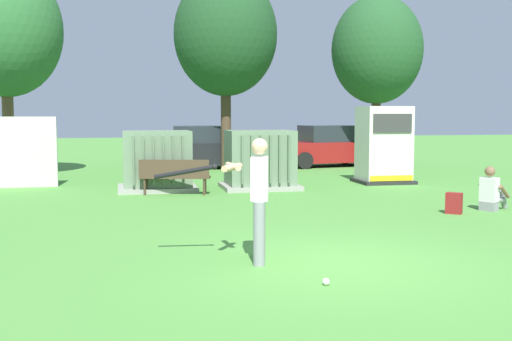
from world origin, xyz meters
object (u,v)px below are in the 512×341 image
(park_bench, at_px, (175,174))
(sports_ball, at_px, (326,282))
(transformer_mid_west, at_px, (260,160))
(generator_enclosure, at_px, (384,145))
(backpack, at_px, (454,203))
(parked_car_left_of_center, at_px, (327,147))
(batter, at_px, (255,193))
(parked_car_leftmost, at_px, (199,148))
(seated_spectator, at_px, (491,193))
(transformer_west, at_px, (157,161))

(park_bench, distance_m, sports_ball, 9.03)
(transformer_mid_west, bearing_deg, generator_enclosure, 9.64)
(sports_ball, height_order, backpack, backpack)
(sports_ball, xyz_separation_m, parked_car_left_of_center, (5.48, 16.63, 0.71))
(batter, distance_m, sports_ball, 1.78)
(parked_car_leftmost, distance_m, parked_car_left_of_center, 5.09)
(batter, xyz_separation_m, parked_car_leftmost, (0.99, 15.42, -0.22))
(sports_ball, relative_size, seated_spectator, 0.09)
(transformer_mid_west, height_order, park_bench, transformer_mid_west)
(transformer_west, distance_m, park_bench, 1.18)
(backpack, xyz_separation_m, parked_car_leftmost, (-3.94, 12.11, 0.54))
(generator_enclosure, distance_m, seated_spectator, 5.60)
(transformer_mid_west, bearing_deg, sports_ball, -97.51)
(seated_spectator, xyz_separation_m, parked_car_leftmost, (-4.97, 11.85, 0.38))
(transformer_mid_west, distance_m, batter, 8.66)
(transformer_mid_west, bearing_deg, park_bench, -159.73)
(batter, distance_m, seated_spectator, 6.97)
(transformer_mid_west, distance_m, parked_car_left_of_center, 7.97)
(batter, height_order, parked_car_leftmost, batter)
(sports_ball, xyz_separation_m, parked_car_leftmost, (0.40, 16.82, 0.71))
(sports_ball, bearing_deg, park_bench, 97.21)
(park_bench, bearing_deg, sports_ball, -82.79)
(park_bench, relative_size, seated_spectator, 1.91)
(batter, relative_size, seated_spectator, 1.81)
(generator_enclosure, xyz_separation_m, sports_ball, (-5.26, -10.52, -1.09))
(transformer_west, height_order, park_bench, transformer_west)
(park_bench, height_order, parked_car_leftmost, parked_car_leftmost)
(sports_ball, bearing_deg, seated_spectator, 42.80)
(generator_enclosure, distance_m, parked_car_left_of_center, 6.13)
(transformer_west, height_order, parked_car_left_of_center, same)
(seated_spectator, xyz_separation_m, parked_car_left_of_center, (0.12, 11.67, 0.38))
(generator_enclosure, relative_size, batter, 1.32)
(transformer_west, height_order, batter, batter)
(backpack, bearing_deg, sports_ball, -132.67)
(transformer_west, height_order, generator_enclosure, generator_enclosure)
(sports_ball, distance_m, parked_car_left_of_center, 17.53)
(backpack, bearing_deg, batter, -146.09)
(park_bench, bearing_deg, parked_car_left_of_center, 49.30)
(park_bench, height_order, seated_spectator, seated_spectator)
(backpack, bearing_deg, seated_spectator, 14.14)
(transformer_west, height_order, transformer_mid_west, same)
(generator_enclosure, height_order, seated_spectator, generator_enclosure)
(transformer_west, xyz_separation_m, backpack, (5.86, -5.33, -0.57))
(transformer_mid_west, xyz_separation_m, parked_car_leftmost, (-0.90, 6.97, -0.04))
(park_bench, distance_m, parked_car_left_of_center, 10.14)
(parked_car_left_of_center, bearing_deg, backpack, -95.45)
(transformer_mid_west, relative_size, backpack, 4.77)
(park_bench, height_order, parked_car_left_of_center, parked_car_left_of_center)
(batter, xyz_separation_m, seated_spectator, (5.95, 3.57, -0.60))
(parked_car_left_of_center, bearing_deg, sports_ball, -108.23)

